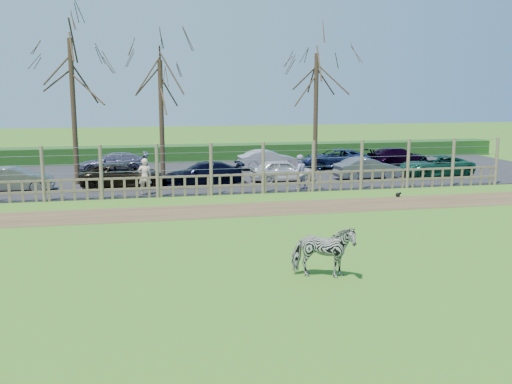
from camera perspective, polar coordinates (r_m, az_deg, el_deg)
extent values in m
plane|color=#5A9E2F|center=(19.31, -1.39, -4.61)|extent=(120.00, 120.00, 0.00)
cube|color=brown|center=(23.63, -3.37, -1.86)|extent=(34.00, 2.80, 0.01)
cube|color=#232326|center=(33.40, -5.91, 1.69)|extent=(44.00, 13.00, 0.04)
cube|color=#1E4716|center=(40.25, -6.97, 3.88)|extent=(46.00, 2.00, 1.10)
cube|color=brown|center=(26.95, -4.48, 0.60)|extent=(30.00, 0.06, 0.10)
cube|color=brown|center=(26.88, -4.50, 1.65)|extent=(30.00, 0.06, 0.10)
cylinder|color=brown|center=(26.94, -20.54, 1.69)|extent=(0.16, 0.16, 2.50)
cylinder|color=brown|center=(26.67, -15.22, 1.90)|extent=(0.16, 0.16, 2.50)
cylinder|color=brown|center=(26.64, -9.85, 2.10)|extent=(0.16, 0.16, 2.50)
cylinder|color=brown|center=(26.83, -4.50, 2.28)|extent=(0.16, 0.16, 2.50)
cylinder|color=brown|center=(27.26, 0.72, 2.44)|extent=(0.16, 0.16, 2.50)
cylinder|color=brown|center=(27.90, 5.74, 2.57)|extent=(0.16, 0.16, 2.50)
cylinder|color=brown|center=(28.75, 10.50, 2.67)|extent=(0.16, 0.16, 2.50)
cylinder|color=brown|center=(29.79, 14.96, 2.75)|extent=(0.16, 0.16, 2.50)
cylinder|color=brown|center=(30.99, 19.10, 2.82)|extent=(0.16, 0.16, 2.50)
cylinder|color=brown|center=(32.34, 22.91, 2.86)|extent=(0.16, 0.16, 2.50)
cylinder|color=gray|center=(26.83, -4.50, 2.28)|extent=(30.00, 0.02, 0.02)
cylinder|color=gray|center=(26.78, -4.52, 3.13)|extent=(30.00, 0.02, 0.02)
cylinder|color=gray|center=(26.73, -4.53, 3.98)|extent=(30.00, 0.02, 0.02)
cylinder|color=gray|center=(26.70, -4.54, 4.72)|extent=(30.00, 0.02, 0.02)
cylinder|color=#3D2B1E|center=(31.04, -17.76, 7.54)|extent=(0.26, 0.26, 7.50)
cylinder|color=#3D2B1E|center=(31.94, -9.42, 7.05)|extent=(0.26, 0.26, 6.50)
cylinder|color=#3D2B1E|center=(34.01, 5.99, 7.74)|extent=(0.26, 0.26, 7.00)
imported|color=gray|center=(15.27, 6.73, -5.95)|extent=(1.84, 1.24, 1.42)
imported|color=beige|center=(27.32, -11.06, 1.53)|extent=(0.64, 0.43, 1.72)
imported|color=silver|center=(28.34, 4.32, 2.00)|extent=(0.97, 0.84, 1.72)
sphere|color=black|center=(27.37, 13.99, -0.27)|extent=(0.21, 0.21, 0.21)
sphere|color=black|center=(27.41, 14.23, -0.11)|extent=(0.10, 0.10, 0.10)
imported|color=#5B5C5D|center=(29.98, -23.00, 1.15)|extent=(3.70, 1.45, 1.20)
imported|color=black|center=(29.64, -13.12, 1.61)|extent=(4.32, 2.01, 1.20)
imported|color=black|center=(29.67, -5.31, 1.84)|extent=(4.17, 1.77, 1.20)
imported|color=silver|center=(30.78, 2.67, 2.18)|extent=(3.59, 1.60, 1.20)
imported|color=#555864|center=(32.07, 11.07, 2.32)|extent=(3.73, 1.56, 1.20)
imported|color=#104731|center=(34.08, 17.46, 2.50)|extent=(4.37, 2.11, 1.20)
imported|color=#56526F|center=(35.04, -14.11, 2.86)|extent=(4.17, 1.78, 1.20)
imported|color=silver|center=(35.55, 1.16, 3.27)|extent=(3.73, 1.56, 1.20)
imported|color=navy|center=(36.37, 7.90, 3.33)|extent=(4.52, 2.48, 1.20)
imported|color=black|center=(38.08, 13.99, 3.43)|extent=(4.29, 2.11, 1.20)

